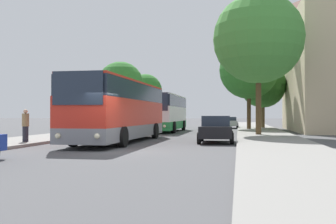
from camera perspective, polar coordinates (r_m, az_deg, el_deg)
name	(u,v)px	position (r m, az deg, el deg)	size (l,w,h in m)	color
ground_plane	(118,151)	(17.02, -7.29, -5.67)	(300.00, 300.00, 0.00)	#4C4C4F
sidewalk_right	(287,152)	(16.35, 16.94, -5.61)	(4.00, 120.00, 0.15)	gray
bus_front	(120,110)	(22.70, -6.97, 0.31)	(2.88, 12.10, 3.45)	gray
bus_middle	(165,112)	(36.18, -0.43, -0.04)	(2.95, 10.70, 3.34)	#238942
parked_car_right_near	(216,129)	(22.16, 6.98, -2.44)	(2.01, 3.95, 1.50)	black
parked_car_right_far	(229,122)	(45.93, 8.86, -1.46)	(2.12, 4.57, 1.31)	#B7B7BC
pedestrian_waiting_far	(25,125)	(21.81, -19.98, -1.84)	(0.36, 0.36, 1.70)	#23232D
tree_left_near	(120,85)	(41.73, -6.92, 3.91)	(4.90, 4.90, 7.01)	brown
tree_left_far	(145,91)	(48.64, -3.29, 3.09)	(4.11, 4.11, 6.45)	brown
tree_right_near	(263,85)	(44.21, 13.60, 3.84)	(5.01, 5.01, 7.19)	brown
tree_right_mid	(249,70)	(40.25, 11.65, 6.04)	(5.87, 5.87, 8.87)	#47331E
tree_right_far	(258,39)	(29.53, 12.98, 10.35)	(6.51, 6.51, 10.18)	#513D23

